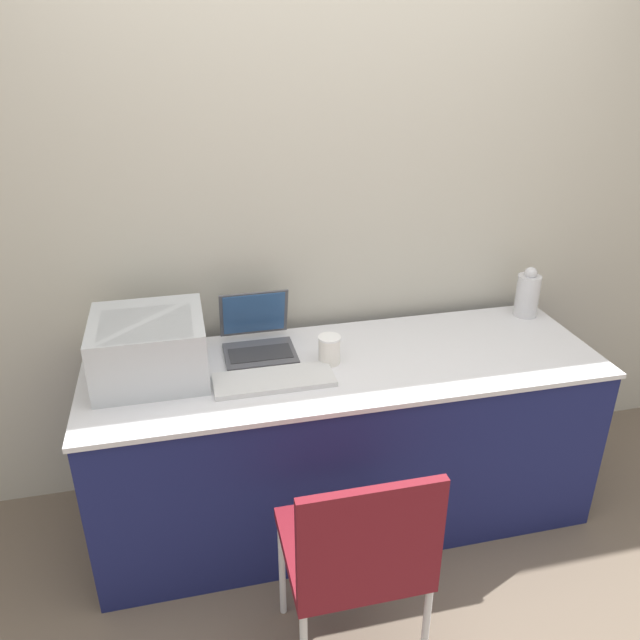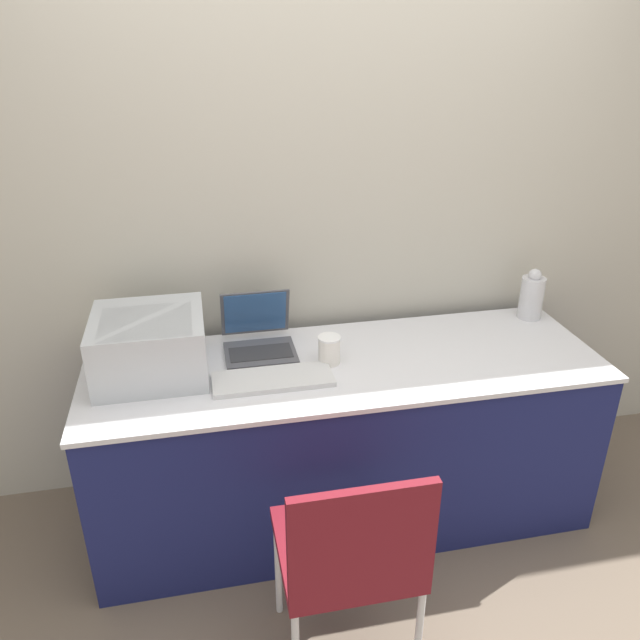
% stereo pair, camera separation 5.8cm
% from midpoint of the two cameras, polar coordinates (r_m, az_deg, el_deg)
% --- Properties ---
extents(ground_plane, '(14.00, 14.00, 0.00)m').
position_cam_midpoint_polar(ground_plane, '(2.73, 3.41, -21.43)').
color(ground_plane, '#6B5B4C').
extents(wall_back, '(8.00, 0.05, 2.60)m').
position_cam_midpoint_polar(wall_back, '(2.70, -0.50, 10.60)').
color(wall_back, '#B7B2A3').
rests_on(wall_back, ground_plane).
extents(table, '(2.07, 0.69, 0.76)m').
position_cam_midpoint_polar(table, '(2.72, 1.61, -10.85)').
color(table, '#191E51').
rests_on(table, ground_plane).
extents(printer, '(0.42, 0.40, 0.24)m').
position_cam_midpoint_polar(printer, '(2.45, -16.01, -2.26)').
color(printer, '#B2B7BC').
rests_on(printer, table).
extents(laptop_left, '(0.29, 0.30, 0.23)m').
position_cam_midpoint_polar(laptop_left, '(2.59, -6.34, -1.73)').
color(laptop_left, '#4C4C51').
rests_on(laptop_left, table).
extents(external_keyboard, '(0.46, 0.18, 0.02)m').
position_cam_midpoint_polar(external_keyboard, '(2.38, -4.93, -5.47)').
color(external_keyboard, silver).
rests_on(external_keyboard, table).
extents(coffee_cup, '(0.09, 0.09, 0.12)m').
position_cam_midpoint_polar(coffee_cup, '(2.47, 0.19, -2.74)').
color(coffee_cup, white).
rests_on(coffee_cup, table).
extents(metal_pitcher, '(0.11, 0.11, 0.24)m').
position_cam_midpoint_polar(metal_pitcher, '(3.01, 17.93, 2.29)').
color(metal_pitcher, silver).
rests_on(metal_pitcher, table).
extents(chair, '(0.43, 0.42, 0.87)m').
position_cam_midpoint_polar(chair, '(2.04, 2.57, -20.29)').
color(chair, maroon).
rests_on(chair, ground_plane).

